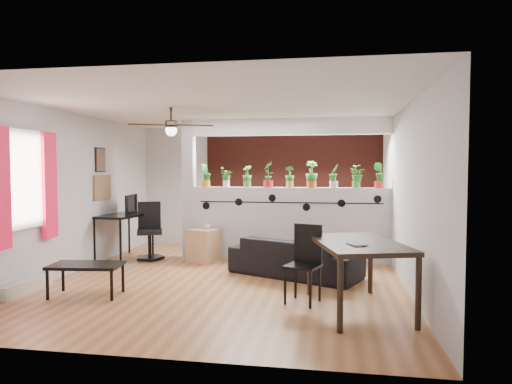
{
  "coord_description": "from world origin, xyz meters",
  "views": [
    {
      "loc": [
        1.55,
        -6.79,
        1.7
      ],
      "look_at": [
        0.33,
        0.6,
        1.31
      ],
      "focal_mm": 32.0,
      "sensor_mm": 36.0,
      "label": 1
    }
  ],
  "objects_px": {
    "potted_plant_1": "(226,176)",
    "potted_plant_3": "(268,174)",
    "potted_plant_5": "(312,174)",
    "potted_plant_8": "(379,174)",
    "sofa": "(295,258)",
    "folding_chair": "(305,256)",
    "coffee_table": "(86,267)",
    "cube_shelf": "(204,245)",
    "potted_plant_2": "(247,176)",
    "computer_desk": "(125,218)",
    "ceiling_fan": "(171,127)",
    "dining_table": "(358,249)",
    "potted_plant_7": "(356,176)",
    "potted_plant_6": "(334,175)",
    "potted_plant_0": "(206,174)",
    "potted_plant_4": "(290,176)",
    "cup": "(206,226)",
    "office_chair": "(150,235)"
  },
  "relations": [
    {
      "from": "sofa",
      "to": "folding_chair",
      "type": "xyz_separation_m",
      "value": [
        0.24,
        -1.36,
        0.29
      ]
    },
    {
      "from": "ceiling_fan",
      "to": "potted_plant_1",
      "type": "height_order",
      "value": "ceiling_fan"
    },
    {
      "from": "potted_plant_0",
      "to": "folding_chair",
      "type": "bearing_deg",
      "value": -51.29
    },
    {
      "from": "potted_plant_8",
      "to": "folding_chair",
      "type": "distance_m",
      "value": 2.94
    },
    {
      "from": "coffee_table",
      "to": "cube_shelf",
      "type": "bearing_deg",
      "value": 68.73
    },
    {
      "from": "potted_plant_0",
      "to": "potted_plant_5",
      "type": "height_order",
      "value": "potted_plant_5"
    },
    {
      "from": "potted_plant_0",
      "to": "potted_plant_7",
      "type": "xyz_separation_m",
      "value": [
        2.77,
        0.0,
        -0.02
      ]
    },
    {
      "from": "potted_plant_2",
      "to": "ceiling_fan",
      "type": "bearing_deg",
      "value": -114.23
    },
    {
      "from": "potted_plant_3",
      "to": "potted_plant_7",
      "type": "relative_size",
      "value": 1.17
    },
    {
      "from": "potted_plant_3",
      "to": "coffee_table",
      "type": "relative_size",
      "value": 0.49
    },
    {
      "from": "potted_plant_8",
      "to": "sofa",
      "type": "height_order",
      "value": "potted_plant_8"
    },
    {
      "from": "potted_plant_0",
      "to": "potted_plant_6",
      "type": "height_order",
      "value": "potted_plant_0"
    },
    {
      "from": "potted_plant_5",
      "to": "potted_plant_8",
      "type": "bearing_deg",
      "value": -0.0
    },
    {
      "from": "dining_table",
      "to": "coffee_table",
      "type": "height_order",
      "value": "dining_table"
    },
    {
      "from": "potted_plant_4",
      "to": "computer_desk",
      "type": "relative_size",
      "value": 0.31
    },
    {
      "from": "potted_plant_3",
      "to": "sofa",
      "type": "xyz_separation_m",
      "value": [
        0.58,
        -1.15,
        -1.32
      ]
    },
    {
      "from": "potted_plant_6",
      "to": "cube_shelf",
      "type": "relative_size",
      "value": 0.71
    },
    {
      "from": "computer_desk",
      "to": "coffee_table",
      "type": "bearing_deg",
      "value": -76.25
    },
    {
      "from": "potted_plant_5",
      "to": "potted_plant_6",
      "type": "distance_m",
      "value": 0.4
    },
    {
      "from": "folding_chair",
      "to": "potted_plant_6",
      "type": "bearing_deg",
      "value": 81.84
    },
    {
      "from": "potted_plant_8",
      "to": "folding_chair",
      "type": "height_order",
      "value": "potted_plant_8"
    },
    {
      "from": "potted_plant_5",
      "to": "coffee_table",
      "type": "height_order",
      "value": "potted_plant_5"
    },
    {
      "from": "potted_plant_3",
      "to": "potted_plant_5",
      "type": "relative_size",
      "value": 0.99
    },
    {
      "from": "sofa",
      "to": "coffee_table",
      "type": "xyz_separation_m",
      "value": [
        -2.65,
        -1.59,
        0.1
      ]
    },
    {
      "from": "potted_plant_1",
      "to": "potted_plant_3",
      "type": "relative_size",
      "value": 0.77
    },
    {
      "from": "cup",
      "to": "folding_chair",
      "type": "xyz_separation_m",
      "value": [
        1.91,
        -2.17,
        -0.07
      ]
    },
    {
      "from": "potted_plant_6",
      "to": "folding_chair",
      "type": "relative_size",
      "value": 0.43
    },
    {
      "from": "ceiling_fan",
      "to": "potted_plant_6",
      "type": "relative_size",
      "value": 2.83
    },
    {
      "from": "potted_plant_3",
      "to": "potted_plant_7",
      "type": "bearing_deg",
      "value": 0.0
    },
    {
      "from": "ceiling_fan",
      "to": "potted_plant_2",
      "type": "xyz_separation_m",
      "value": [
        0.81,
        1.8,
        -0.75
      ]
    },
    {
      "from": "sofa",
      "to": "office_chair",
      "type": "height_order",
      "value": "office_chair"
    },
    {
      "from": "potted_plant_5",
      "to": "potted_plant_7",
      "type": "xyz_separation_m",
      "value": [
        0.79,
        -0.0,
        -0.04
      ]
    },
    {
      "from": "potted_plant_2",
      "to": "computer_desk",
      "type": "relative_size",
      "value": 0.32
    },
    {
      "from": "potted_plant_1",
      "to": "potted_plant_5",
      "type": "distance_m",
      "value": 1.58
    },
    {
      "from": "potted_plant_4",
      "to": "cup",
      "type": "bearing_deg",
      "value": -167.05
    },
    {
      "from": "ceiling_fan",
      "to": "sofa",
      "type": "bearing_deg",
      "value": 19.95
    },
    {
      "from": "folding_chair",
      "to": "potted_plant_5",
      "type": "bearing_deg",
      "value": 90.81
    },
    {
      "from": "potted_plant_0",
      "to": "coffee_table",
      "type": "xyz_separation_m",
      "value": [
        -0.88,
        -2.74,
        -1.2
      ]
    },
    {
      "from": "potted_plant_6",
      "to": "computer_desk",
      "type": "bearing_deg",
      "value": -174.94
    },
    {
      "from": "office_chair",
      "to": "dining_table",
      "type": "distance_m",
      "value": 4.44
    },
    {
      "from": "potted_plant_4",
      "to": "potted_plant_5",
      "type": "relative_size",
      "value": 0.81
    },
    {
      "from": "potted_plant_3",
      "to": "cup",
      "type": "height_order",
      "value": "potted_plant_3"
    },
    {
      "from": "potted_plant_2",
      "to": "dining_table",
      "type": "relative_size",
      "value": 0.23
    },
    {
      "from": "potted_plant_4",
      "to": "folding_chair",
      "type": "relative_size",
      "value": 0.4
    },
    {
      "from": "ceiling_fan",
      "to": "potted_plant_4",
      "type": "relative_size",
      "value": 3.07
    },
    {
      "from": "dining_table",
      "to": "folding_chair",
      "type": "bearing_deg",
      "value": 156.95
    },
    {
      "from": "potted_plant_1",
      "to": "office_chair",
      "type": "distance_m",
      "value": 1.8
    },
    {
      "from": "potted_plant_1",
      "to": "potted_plant_2",
      "type": "xyz_separation_m",
      "value": [
        0.39,
        0.0,
        0.02
      ]
    },
    {
      "from": "cup",
      "to": "dining_table",
      "type": "relative_size",
      "value": 0.07
    },
    {
      "from": "potted_plant_5",
      "to": "cup",
      "type": "bearing_deg",
      "value": -169.72
    }
  ]
}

